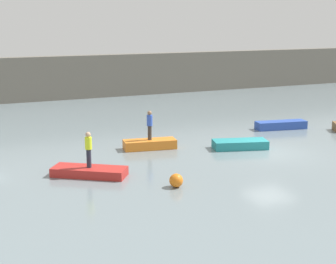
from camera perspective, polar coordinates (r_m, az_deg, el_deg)
The scene contains 9 objects.
ground_plane at distance 28.61m, azimuth 11.32°, elevation -2.28°, with size 120.00×120.00×0.00m, color slate.
embankment_wall at distance 49.06m, azimuth -4.64°, elevation 6.37°, with size 80.00×1.20×3.91m, color #666056.
rowboat_red at distance 24.23m, azimuth -8.74°, elevation -4.38°, with size 3.45×1.22×0.41m, color red.
rowboat_orange at distance 28.88m, azimuth -2.04°, elevation -1.37°, with size 2.94×1.03×0.52m, color orange.
rowboat_teal at distance 29.20m, azimuth 8.02°, elevation -1.36°, with size 3.03×1.21×0.48m, color teal.
rowboat_blue at distance 34.84m, azimuth 12.45°, elevation 0.77°, with size 3.41×0.92×0.53m, color #2B4CAD.
person_hiviz_shirt at distance 23.92m, azimuth -8.83°, elevation -1.73°, with size 0.32×0.32×1.69m.
person_blue_shirt at distance 28.62m, azimuth -2.06°, elevation 0.92°, with size 0.32×0.32×1.65m.
mooring_buoy at distance 22.36m, azimuth 0.91°, elevation -5.42°, with size 0.61×0.61×0.61m, color orange.
Camera 1 is at (-16.14, -22.50, 7.19)m, focal length 54.80 mm.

